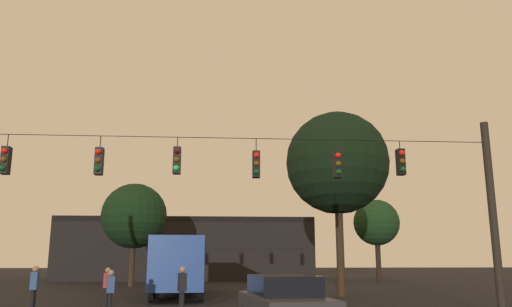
# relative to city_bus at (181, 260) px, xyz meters

# --- Properties ---
(ground_plane) EXTENTS (168.00, 168.00, 0.00)m
(ground_plane) POSITION_rel_city_bus_xyz_m (1.98, 2.10, -1.87)
(ground_plane) COLOR black
(ground_plane) RESTS_ON ground
(overhead_signal_span) EXTENTS (20.00, 0.44, 6.91)m
(overhead_signal_span) POSITION_rel_city_bus_xyz_m (1.95, -10.95, 2.27)
(overhead_signal_span) COLOR black
(overhead_signal_span) RESTS_ON ground
(city_bus) EXTENTS (2.90, 11.08, 3.00)m
(city_bus) POSITION_rel_city_bus_xyz_m (0.00, 0.00, 0.00)
(city_bus) COLOR navy
(city_bus) RESTS_ON ground
(car_near_right) EXTENTS (2.30, 4.49, 1.52)m
(car_near_right) POSITION_rel_city_bus_xyz_m (3.85, -14.44, -1.07)
(car_near_right) COLOR #2D2D33
(car_near_right) RESTS_ON ground
(pedestrian_crossing_left) EXTENTS (0.27, 0.38, 1.71)m
(pedestrian_crossing_left) POSITION_rel_city_bus_xyz_m (-4.68, -8.70, -0.90)
(pedestrian_crossing_left) COLOR black
(pedestrian_crossing_left) RESTS_ON ground
(pedestrian_crossing_center) EXTENTS (0.35, 0.42, 1.69)m
(pedestrian_crossing_center) POSITION_rel_city_bus_xyz_m (0.81, -9.92, -0.91)
(pedestrian_crossing_center) COLOR black
(pedestrian_crossing_center) RESTS_ON ground
(pedestrian_crossing_right) EXTENTS (0.26, 0.37, 1.60)m
(pedestrian_crossing_right) POSITION_rel_city_bus_xyz_m (-2.47, -6.70, -0.97)
(pedestrian_crossing_right) COLOR black
(pedestrian_crossing_right) RESTS_ON ground
(pedestrian_near_bus) EXTENTS (0.33, 0.41, 1.57)m
(pedestrian_near_bus) POSITION_rel_city_bus_xyz_m (-1.74, -9.57, -0.99)
(pedestrian_near_bus) COLOR black
(pedestrian_near_bus) RESTS_ON ground
(corner_building) EXTENTS (23.45, 11.56, 5.71)m
(corner_building) POSITION_rel_city_bus_xyz_m (-0.99, 22.89, 0.99)
(corner_building) COLOR black
(corner_building) RESTS_ON ground
(tree_left_silhouette) EXTENTS (5.73, 5.73, 10.09)m
(tree_left_silhouette) POSITION_rel_city_bus_xyz_m (8.60, -1.18, 5.34)
(tree_left_silhouette) COLOR #2D2116
(tree_left_silhouette) RESTS_ON ground
(tree_behind_building) EXTENTS (4.18, 4.18, 7.31)m
(tree_behind_building) POSITION_rel_city_bus_xyz_m (16.44, 16.90, 3.32)
(tree_behind_building) COLOR black
(tree_behind_building) RESTS_ON ground
(tree_right_far) EXTENTS (4.73, 4.73, 7.40)m
(tree_right_far) POSITION_rel_city_bus_xyz_m (-4.16, 8.92, 3.15)
(tree_right_far) COLOR #2D2116
(tree_right_far) RESTS_ON ground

